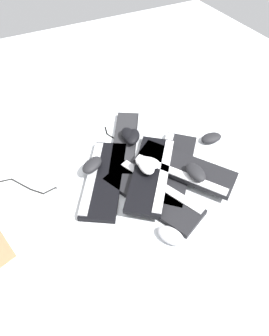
{
  "coord_description": "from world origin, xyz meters",
  "views": [
    {
      "loc": [
        0.88,
        -0.35,
        1.02
      ],
      "look_at": [
        0.07,
        0.07,
        0.03
      ],
      "focal_mm": 32.0,
      "sensor_mm": 36.0,
      "label": 1
    }
  ],
  "objects": [
    {
      "name": "mouse_4",
      "position": [
        0.12,
        0.1,
        0.08
      ],
      "size": [
        0.12,
        0.08,
        0.04
      ],
      "primitive_type": "ellipsoid",
      "rotation": [
        0.0,
        0.0,
        3.0
      ],
      "color": "silver",
      "rests_on": "keyboard_5"
    },
    {
      "name": "cable_0",
      "position": [
        -0.07,
        0.17,
        0.0
      ],
      "size": [
        0.38,
        0.28,
        0.01
      ],
      "color": "black",
      "rests_on": "ground"
    },
    {
      "name": "keyboard_3",
      "position": [
        0.05,
        -0.08,
        0.01
      ],
      "size": [
        0.45,
        0.36,
        0.03
      ],
      "color": "black",
      "rests_on": "ground"
    },
    {
      "name": "keyboard_4",
      "position": [
        0.19,
        0.26,
        0.04
      ],
      "size": [
        0.45,
        0.37,
        0.03
      ],
      "color": "black",
      "rests_on": "keyboard_1"
    },
    {
      "name": "mouse_1",
      "position": [
        -0.12,
        0.13,
        0.05
      ],
      "size": [
        0.11,
        0.07,
        0.04
      ],
      "primitive_type": "ellipsoid",
      "rotation": [
        0.0,
        0.0,
        3.08
      ],
      "color": "black",
      "rests_on": "keyboard_2"
    },
    {
      "name": "keyboard_5",
      "position": [
        0.15,
        0.11,
        0.04
      ],
      "size": [
        0.44,
        0.39,
        0.03
      ],
      "color": "black",
      "rests_on": "keyboard_0"
    },
    {
      "name": "mouse_7",
      "position": [
        0.06,
        0.5,
        0.02
      ],
      "size": [
        0.07,
        0.11,
        0.04
      ],
      "primitive_type": "ellipsoid",
      "rotation": [
        0.0,
        0.0,
        4.65
      ],
      "color": "black",
      "rests_on": "ground"
    },
    {
      "name": "ground_plane",
      "position": [
        0.0,
        0.0,
        0.0
      ],
      "size": [
        3.2,
        3.2,
        0.0
      ],
      "primitive_type": "plane",
      "color": "silver"
    },
    {
      "name": "mouse_2",
      "position": [
        0.11,
        0.11,
        0.08
      ],
      "size": [
        0.12,
        0.13,
        0.04
      ],
      "primitive_type": "ellipsoid",
      "rotation": [
        0.0,
        0.0,
        0.82
      ],
      "color": "silver",
      "rests_on": "keyboard_5"
    },
    {
      "name": "mouse_6",
      "position": [
        -0.01,
        -0.1,
        0.05
      ],
      "size": [
        0.11,
        0.13,
        0.04
      ],
      "primitive_type": "ellipsoid",
      "rotation": [
        0.0,
        0.0,
        2.1
      ],
      "color": "black",
      "rests_on": "keyboard_3"
    },
    {
      "name": "keyboard_2",
      "position": [
        -0.11,
        0.13,
        0.01
      ],
      "size": [
        0.45,
        0.35,
        0.03
      ],
      "color": "#232326",
      "rests_on": "ground"
    },
    {
      "name": "mouse_5",
      "position": [
        -0.1,
        0.15,
        0.05
      ],
      "size": [
        0.13,
        0.12,
        0.04
      ],
      "primitive_type": "ellipsoid",
      "rotation": [
        0.0,
        0.0,
        2.49
      ],
      "color": "black",
      "rests_on": "keyboard_2"
    },
    {
      "name": "mouse_3",
      "position": [
        0.25,
        0.26,
        0.08
      ],
      "size": [
        0.11,
        0.07,
        0.04
      ],
      "primitive_type": "ellipsoid",
      "rotation": [
        0.0,
        0.0,
        3.13
      ],
      "color": "black",
      "rests_on": "keyboard_4"
    },
    {
      "name": "keyboard_1",
      "position": [
        0.14,
        0.23,
        0.01
      ],
      "size": [
        0.42,
        0.41,
        0.03
      ],
      "color": "black",
      "rests_on": "ground"
    },
    {
      "name": "mouse_0",
      "position": [
        0.43,
        0.04,
        0.02
      ],
      "size": [
        0.13,
        0.11,
        0.04
      ],
      "primitive_type": "ellipsoid",
      "rotation": [
        0.0,
        0.0,
        0.48
      ],
      "color": "#B7B7BC",
      "rests_on": "ground"
    },
    {
      "name": "keyboard_0",
      "position": [
        0.23,
        0.07,
        0.01
      ],
      "size": [
        0.46,
        0.31,
        0.03
      ],
      "color": "black",
      "rests_on": "ground"
    }
  ]
}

